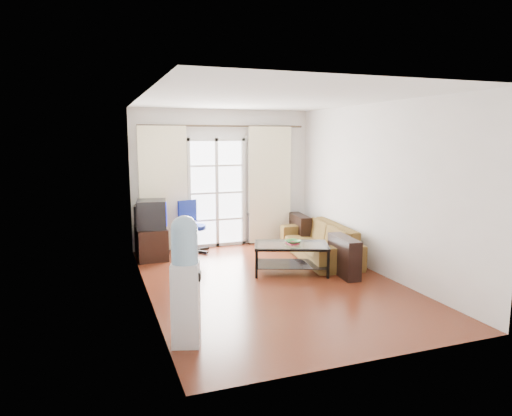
{
  "coord_description": "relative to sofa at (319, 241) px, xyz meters",
  "views": [
    {
      "loc": [
        -2.45,
        -6.14,
        2.16
      ],
      "look_at": [
        -0.11,
        0.35,
        1.09
      ],
      "focal_mm": 32.0,
      "sensor_mm": 36.0,
      "label": 1
    }
  ],
  "objects": [
    {
      "name": "floor",
      "position": [
        -1.34,
        -1.03,
        -0.31
      ],
      "size": [
        5.2,
        5.2,
        0.0
      ],
      "primitive_type": "plane",
      "color": "maroon",
      "rests_on": "ground"
    },
    {
      "name": "bowl",
      "position": [
        -0.81,
        -0.65,
        0.19
      ],
      "size": [
        0.38,
        0.38,
        0.06
      ],
      "primitive_type": "imported",
      "rotation": [
        0.0,
        0.0,
        0.34
      ],
      "color": "#338D50",
      "rests_on": "coffee_table"
    },
    {
      "name": "wall_left",
      "position": [
        -3.14,
        -1.03,
        1.04
      ],
      "size": [
        0.02,
        5.2,
        2.7
      ],
      "primitive_type": "cube",
      "color": "white",
      "rests_on": "floor"
    },
    {
      "name": "french_door",
      "position": [
        -1.49,
        1.51,
        0.76
      ],
      "size": [
        1.16,
        0.06,
        2.15
      ],
      "color": "white",
      "rests_on": "wall_back"
    },
    {
      "name": "tv_stand",
      "position": [
        -2.85,
        1.0,
        -0.03
      ],
      "size": [
        0.52,
        0.77,
        0.56
      ],
      "primitive_type": "cube",
      "rotation": [
        0.0,
        0.0,
        0.01
      ],
      "color": "black",
      "rests_on": "floor"
    },
    {
      "name": "task_chair",
      "position": [
        -2.05,
        1.21,
        -0.02
      ],
      "size": [
        0.84,
        0.84,
        0.97
      ],
      "rotation": [
        0.0,
        0.0,
        0.33
      ],
      "color": "black",
      "rests_on": "floor"
    },
    {
      "name": "curtain_rod",
      "position": [
        -1.34,
        1.47,
        2.07
      ],
      "size": [
        3.3,
        0.04,
        0.04
      ],
      "primitive_type": "cylinder",
      "rotation": [
        0.0,
        1.57,
        0.0
      ],
      "color": "#4C3F2D",
      "rests_on": "wall_back"
    },
    {
      "name": "crt_tv",
      "position": [
        -2.86,
        0.96,
        0.5
      ],
      "size": [
        0.61,
        0.61,
        0.5
      ],
      "rotation": [
        0.0,
        0.0,
        -0.15
      ],
      "color": "black",
      "rests_on": "tv_stand"
    },
    {
      "name": "water_cooler",
      "position": [
        -2.94,
        -2.66,
        0.41
      ],
      "size": [
        0.35,
        0.35,
        1.38
      ],
      "rotation": [
        0.0,
        0.0,
        -0.31
      ],
      "color": "white",
      "rests_on": "floor"
    },
    {
      "name": "curtain_right",
      "position": [
        -0.39,
        1.45,
        0.89
      ],
      "size": [
        0.9,
        0.07,
        2.35
      ],
      "primitive_type": "cube",
      "color": "#FFF7CD",
      "rests_on": "curtain_rod"
    },
    {
      "name": "sofa",
      "position": [
        0.0,
        0.0,
        0.0
      ],
      "size": [
        2.3,
        1.29,
        0.62
      ],
      "primitive_type": "imported",
      "rotation": [
        0.0,
        0.0,
        -1.68
      ],
      "color": "brown",
      "rests_on": "floor"
    },
    {
      "name": "wall_back",
      "position": [
        -1.34,
        1.57,
        1.04
      ],
      "size": [
        3.6,
        0.02,
        2.7
      ],
      "primitive_type": "cube",
      "color": "white",
      "rests_on": "floor"
    },
    {
      "name": "wall_right",
      "position": [
        0.46,
        -1.03,
        1.04
      ],
      "size": [
        0.02,
        5.2,
        2.7
      ],
      "primitive_type": "cube",
      "color": "white",
      "rests_on": "floor"
    },
    {
      "name": "remote",
      "position": [
        -0.76,
        -0.64,
        0.17
      ],
      "size": [
        0.15,
        0.04,
        0.02
      ],
      "primitive_type": "cube",
      "rotation": [
        0.0,
        0.0,
        0.01
      ],
      "color": "black",
      "rests_on": "coffee_table"
    },
    {
      "name": "curtain_left",
      "position": [
        -2.54,
        1.45,
        0.89
      ],
      "size": [
        0.9,
        0.07,
        2.35
      ],
      "primitive_type": "cube",
      "color": "#FFF7CD",
      "rests_on": "curtain_rod"
    },
    {
      "name": "ceiling",
      "position": [
        -1.34,
        -1.03,
        2.39
      ],
      "size": [
        5.2,
        5.2,
        0.0
      ],
      "primitive_type": "plane",
      "rotation": [
        3.14,
        0.0,
        0.0
      ],
      "color": "white",
      "rests_on": "wall_back"
    },
    {
      "name": "coffee_table",
      "position": [
        -0.85,
        -0.67,
        -0.01
      ],
      "size": [
        1.33,
        1.03,
        0.47
      ],
      "rotation": [
        0.0,
        0.0,
        -0.36
      ],
      "color": "silver",
      "rests_on": "floor"
    },
    {
      "name": "radiator",
      "position": [
        -0.54,
        1.47,
        0.02
      ],
      "size": [
        0.64,
        0.12,
        0.64
      ],
      "primitive_type": "cube",
      "color": "gray",
      "rests_on": "floor"
    },
    {
      "name": "wall_front",
      "position": [
        -1.34,
        -3.63,
        1.04
      ],
      "size": [
        3.6,
        0.02,
        2.7
      ],
      "primitive_type": "cube",
      "color": "white",
      "rests_on": "floor"
    },
    {
      "name": "book",
      "position": [
        -0.92,
        -0.68,
        0.17
      ],
      "size": [
        0.18,
        0.23,
        0.02
      ],
      "primitive_type": "imported",
      "rotation": [
        0.0,
        0.0,
        0.06
      ],
      "color": "#B3162F",
      "rests_on": "coffee_table"
    }
  ]
}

